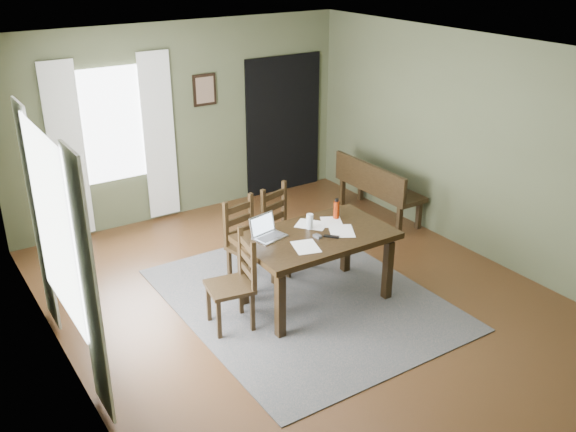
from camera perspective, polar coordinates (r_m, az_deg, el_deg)
ground at (r=7.20m, az=1.31°, el=-7.42°), size 5.00×6.00×0.01m
room_shell at (r=6.46m, az=1.46°, el=6.45°), size 5.02×6.02×2.71m
rug at (r=7.20m, az=1.31°, el=-7.34°), size 2.60×3.20×0.01m
dining_table at (r=6.84m, az=2.56°, el=-2.37°), size 1.61×0.97×0.80m
chair_end at (r=6.53m, az=-4.77°, el=-5.96°), size 0.51×0.51×1.00m
chair_back_left at (r=7.31m, az=-3.60°, el=-2.48°), size 0.52×0.52×1.01m
chair_back_right at (r=7.66m, az=-0.43°, el=-1.17°), size 0.55×0.55×1.01m
bench at (r=9.12m, az=7.84°, el=2.76°), size 0.47×1.46×0.83m
laptop at (r=6.71m, az=-1.91°, el=-1.37°), size 0.38×0.32×0.23m
computer_mouse at (r=6.71m, az=2.64°, el=-1.82°), size 0.06×0.10×0.03m
tv_remote at (r=6.73m, az=3.89°, el=-1.83°), size 0.14×0.15×0.02m
drinking_glass at (r=6.88m, az=1.94°, el=-0.49°), size 0.08×0.08×0.17m
water_bottle at (r=7.14m, az=4.32°, el=0.60°), size 0.09×0.09×0.23m
paper_b at (r=6.87m, az=4.78°, el=-1.34°), size 0.38×0.41×0.00m
paper_c at (r=7.01m, az=2.09°, el=-0.76°), size 0.39×0.40×0.00m
paper_d at (r=7.08m, az=3.90°, el=-0.53°), size 0.33×0.36×0.00m
paper_e at (r=6.51m, az=1.60°, el=-2.76°), size 0.32×0.37×0.00m
window_left at (r=5.84m, az=-20.20°, el=-0.68°), size 0.01×1.30×1.70m
window_back at (r=8.73m, az=-15.37°, el=7.79°), size 1.00×0.01×1.50m
curtain_left_near at (r=5.23m, az=-17.28°, el=-6.23°), size 0.03×0.48×2.30m
curtain_left_far at (r=6.69m, az=-21.39°, el=-0.14°), size 0.03×0.48×2.30m
curtain_back_left at (r=8.62m, az=-19.03°, el=5.39°), size 0.44×0.03×2.30m
curtain_back_right at (r=8.97m, az=-11.38°, el=6.92°), size 0.44×0.03×2.30m
framed_picture at (r=9.14m, az=-7.43°, el=11.06°), size 0.34×0.03×0.44m
doorway_back at (r=9.92m, az=-0.42°, el=8.09°), size 1.30×0.03×2.10m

